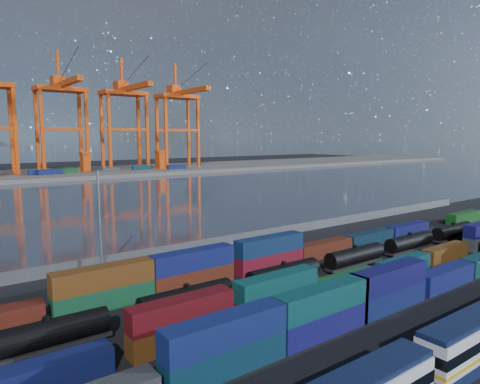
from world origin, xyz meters
TOP-DOWN VIEW (x-y plane):
  - ground at (0.00, 0.00)m, footprint 700.00×700.00m
  - harbor_water at (0.00, 105.00)m, footprint 700.00×700.00m
  - far_quay at (0.00, 210.00)m, footprint 700.00×70.00m
  - container_row_south at (0.20, -9.37)m, footprint 140.30×2.51m
  - container_row_mid at (10.70, -2.41)m, footprint 140.62×2.31m
  - container_row_north at (-15.51, 11.54)m, footprint 141.20×2.53m
  - tanker_string at (-4.00, 3.79)m, footprint 89.74×2.63m
  - waterfront_fence at (-0.00, 28.00)m, footprint 160.12×0.12m
  - yard_light_mast at (-30.00, 26.00)m, footprint 1.60×0.40m
  - gantry_cranes at (-7.50, 203.22)m, footprint 200.80×49.54m
  - quay_containers at (-11.00, 195.46)m, footprint 172.58×10.99m
  - straddle_carriers at (-2.50, 200.00)m, footprint 140.00×7.00m

SIDE VIEW (x-z plane):
  - ground at x=0.00m, z-range 0.00..0.00m
  - harbor_water at x=0.00m, z-range 0.01..0.01m
  - far_quay at x=0.00m, z-range 0.00..2.00m
  - waterfront_fence at x=0.00m, z-range -0.10..2.10m
  - tanker_string at x=-4.00m, z-range 0.01..3.77m
  - container_row_north at x=-15.51m, z-range -0.73..4.66m
  - container_row_mid at x=10.70m, z-range -0.46..4.46m
  - container_row_south at x=0.20m, z-range -0.50..4.84m
  - quay_containers at x=-11.00m, z-range 2.00..4.60m
  - straddle_carriers at x=-2.50m, z-range 2.27..13.37m
  - yard_light_mast at x=-30.00m, z-range 1.00..17.60m
  - gantry_cranes at x=-7.50m, z-range 7.58..74.67m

